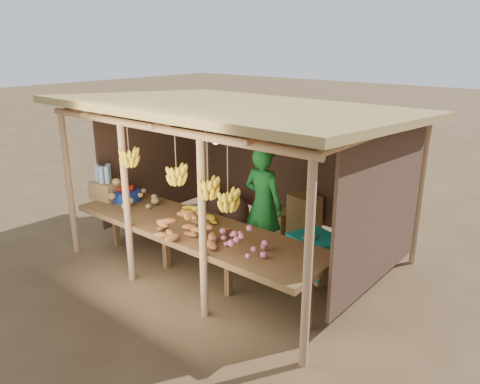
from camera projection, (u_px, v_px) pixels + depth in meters
The scene contains 13 objects.
ground at pixel (240, 257), 7.18m from camera, with size 60.00×60.00×0.00m, color brown.
stall_structure at pixel (241, 134), 6.56m from camera, with size 4.70×3.50×2.43m.
counter at pixel (195, 231), 6.26m from camera, with size 3.90×1.05×0.80m.
potato_heap at pixel (126, 191), 7.14m from camera, with size 1.00×0.60×0.37m, color #987B4E, non-canonical shape.
sweet_potato_heap at pixel (190, 223), 5.89m from camera, with size 0.99×0.59×0.36m, color #A15A29, non-canonical shape.
onion_heap at pixel (239, 235), 5.53m from camera, with size 0.85×0.51×0.36m, color #C76076, non-canonical shape.
banana_pile at pixel (196, 208), 6.44m from camera, with size 0.56×0.33×0.35m, color yellow, non-canonical shape.
tomato_basin at pixel (127, 195), 7.24m from camera, with size 0.43×0.43×0.22m.
bottle_box at pixel (106, 186), 7.30m from camera, with size 0.48×0.40×0.55m.
vendor at pixel (263, 205), 6.83m from camera, with size 0.64×0.42×1.76m, color #176925.
tarp_crate at pixel (315, 255), 6.52m from camera, with size 0.81×0.75×0.78m.
carton_stack at pixel (295, 218), 7.83m from camera, with size 1.04×0.45×0.75m.
burlap_sacks at pixel (227, 206), 8.53m from camera, with size 0.91×0.48×0.64m.
Camera 1 is at (4.18, -5.00, 3.18)m, focal length 35.00 mm.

